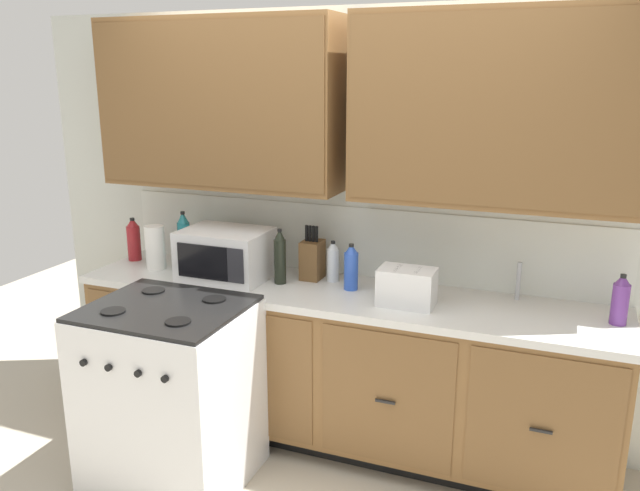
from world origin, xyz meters
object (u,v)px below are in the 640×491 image
Objects in this scene: toaster at (407,287)px; knife_block at (312,259)px; stove_range at (171,394)px; bottle_clear at (333,262)px; bottle_teal at (184,240)px; bottle_violet at (620,300)px; bottle_blue at (351,267)px; microwave at (225,254)px; paper_towel_roll at (155,247)px; bottle_dark at (280,257)px; bottle_red at (134,240)px.

knife_block is at bearing 159.55° from toaster.
stove_range is 1.11m from bottle_clear.
bottle_violet is (2.39, -0.05, -0.05)m from bottle_teal.
bottle_blue is (0.72, 0.68, 0.55)m from stove_range.
toaster is 0.64m from knife_block.
knife_block is 1.28× the size of bottle_violet.
microwave is 1.85× the size of paper_towel_roll.
toaster is (1.06, 0.55, 0.53)m from stove_range.
bottle_dark is (0.33, 0.02, 0.01)m from microwave.
toaster is 1.20× the size of bottle_clear.
bottle_violet is 2.76m from bottle_red.
bottle_dark is 1.22× the size of bottle_blue.
bottle_teal is (-0.81, -0.06, 0.05)m from knife_block.
microwave reaches higher than paper_towel_roll.
microwave reaches higher than toaster.
bottle_teal reaches higher than paper_towel_roll.
bottle_dark is (-0.74, 0.08, 0.06)m from toaster.
microwave is 1.79× the size of bottle_red.
bottle_violet is at bearing 1.15° from paper_towel_roll.
bottle_clear is (-1.46, 0.11, -0.00)m from bottle_violet.
bottle_red reaches higher than bottle_blue.
bottle_dark reaches higher than microwave.
bottle_violet reaches higher than toaster.
bottle_dark reaches higher than bottle_red.
paper_towel_roll reaches higher than bottle_violet.
knife_block is 1.16× the size of bottle_red.
toaster is 0.90× the size of knife_block.
bottle_violet is 1.46m from bottle_clear.
paper_towel_roll is 1.07× the size of bottle_violet.
knife_block is (0.46, 0.78, 0.54)m from stove_range.
paper_towel_roll is at bearing -142.43° from bottle_teal.
toaster is at bearing -6.29° from bottle_dark.
stove_range is 0.96m from paper_towel_roll.
bottle_red is at bearing 171.19° from microwave.
microwave is (-0.01, 0.61, 0.57)m from stove_range.
bottle_teal is 0.37m from bottle_red.
bottle_teal reaches higher than bottle_violet.
microwave is at bearing -174.45° from bottle_blue.
bottle_teal reaches higher than bottle_red.
bottle_violet is (1.58, -0.11, 0.00)m from knife_block.
bottle_violet is 0.78× the size of bottle_dark.
bottle_dark reaches higher than bottle_clear.
bottle_blue is (1.07, -0.04, -0.04)m from bottle_teal.
bottle_teal reaches higher than toaster.
toaster is at bearing -20.45° from knife_block.
bottle_violet is at bearing 1.62° from microwave.
bottle_blue is (1.21, 0.06, -0.01)m from paper_towel_roll.
bottle_blue is at bearing 43.31° from stove_range.
knife_block reaches higher than paper_towel_roll.
bottle_teal reaches higher than bottle_blue.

